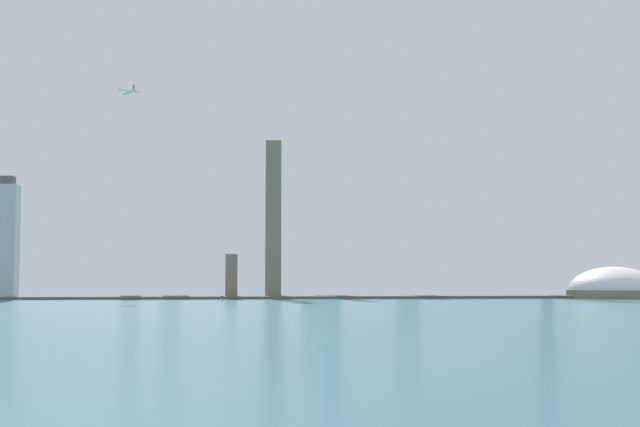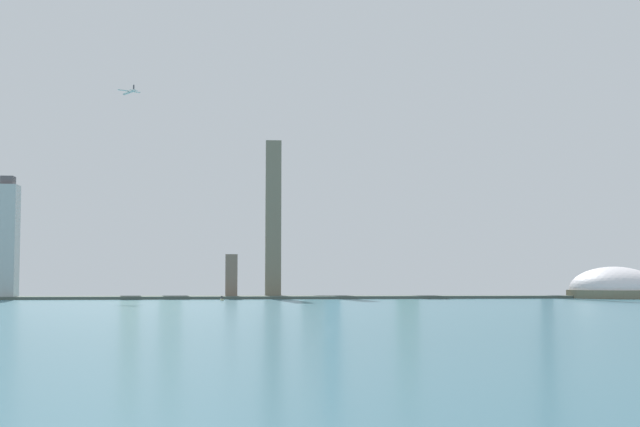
% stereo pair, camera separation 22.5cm
% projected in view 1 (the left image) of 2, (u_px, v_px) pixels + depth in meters
% --- Properties ---
extents(ground_plane, '(6000.00, 6000.00, 0.00)m').
position_uv_depth(ground_plane, '(330.00, 329.00, 438.25)').
color(ground_plane, '#306374').
extents(waterfront_pier, '(941.94, 52.09, 2.89)m').
position_uv_depth(waterfront_pier, '(274.00, 297.00, 977.84)').
color(waterfront_pier, '#4E5B51').
rests_on(waterfront_pier, ground).
extents(observation_tower, '(44.20, 44.20, 376.79)m').
position_uv_depth(observation_tower, '(545.00, 127.00, 1022.70)').
color(observation_tower, '#A09595').
rests_on(observation_tower, ground).
extents(stadium_dome, '(105.01, 105.01, 50.51)m').
position_uv_depth(stadium_dome, '(613.00, 290.00, 1003.91)').
color(stadium_dome, '#7A7259').
rests_on(stadium_dome, ground).
extents(skyscraper_0, '(22.88, 27.92, 79.94)m').
position_uv_depth(skyscraper_0, '(312.00, 262.00, 1071.29)').
color(skyscraper_0, gray).
rests_on(skyscraper_0, ground).
extents(skyscraper_1, '(16.93, 17.28, 160.77)m').
position_uv_depth(skyscraper_1, '(332.00, 226.00, 1031.72)').
color(skyscraper_1, '#7BA8BB').
rests_on(skyscraper_1, ground).
extents(skyscraper_2, '(12.76, 13.48, 47.07)m').
position_uv_depth(skyscraper_2, '(231.00, 276.00, 975.11)').
color(skyscraper_2, '#7B6859').
rests_on(skyscraper_2, ground).
extents(skyscraper_3, '(23.87, 15.53, 137.31)m').
position_uv_depth(skyscraper_3, '(407.00, 249.00, 1056.89)').
color(skyscraper_3, beige).
rests_on(skyscraper_3, ground).
extents(skyscraper_4, '(16.76, 26.03, 170.80)m').
position_uv_depth(skyscraper_4, '(273.00, 220.00, 1002.03)').
color(skyscraper_4, '#756F5C').
rests_on(skyscraper_4, ground).
extents(skyscraper_5, '(19.93, 13.55, 133.96)m').
position_uv_depth(skyscraper_5, '(130.00, 238.00, 1058.32)').
color(skyscraper_5, '#C1BB89').
rests_on(skyscraper_5, ground).
extents(skyscraper_6, '(24.61, 19.96, 130.73)m').
position_uv_depth(skyscraper_6, '(171.00, 242.00, 1066.92)').
color(skyscraper_6, beige).
rests_on(skyscraper_6, ground).
extents(skyscraper_8, '(21.62, 24.94, 127.49)m').
position_uv_depth(skyscraper_8, '(7.00, 240.00, 950.39)').
color(skyscraper_8, '#B2BEBF').
rests_on(skyscraper_8, ground).
extents(boat_3, '(3.44, 8.18, 4.51)m').
position_uv_depth(boat_3, '(222.00, 299.00, 905.02)').
color(boat_3, beige).
rests_on(boat_3, ground).
extents(airplane, '(23.45, 24.65, 7.58)m').
position_uv_depth(airplane, '(129.00, 92.00, 990.33)').
color(airplane, silver).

